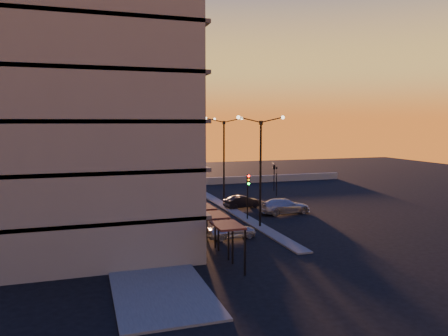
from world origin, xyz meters
TOP-DOWN VIEW (x-y plane):
  - ground at (0.00, 0.00)m, footprint 120.00×120.00m
  - sidewalk_west at (-10.50, 4.00)m, footprint 5.00×40.00m
  - median at (0.00, 10.00)m, footprint 1.20×36.00m
  - parapet at (2.00, 26.00)m, footprint 44.00×0.50m
  - building at (-14.00, 0.03)m, footprint 14.35×17.08m
  - streetlamp_near at (0.00, 0.00)m, footprint 4.32×0.32m
  - streetlamp_mid at (0.00, 10.00)m, footprint 4.32×0.32m
  - streetlamp_far at (0.00, 20.00)m, footprint 4.32×0.32m
  - traffic_light_main at (0.00, 2.87)m, footprint 0.28×0.44m
  - signal_east_a at (8.00, 14.00)m, footprint 0.13×0.16m
  - signal_east_b at (9.50, 18.00)m, footprint 0.42×1.99m
  - car_hatchback at (-3.50, -2.53)m, footprint 3.98×1.81m
  - car_sedan at (1.58, 8.42)m, footprint 4.11×1.85m
  - car_wagon at (4.50, 4.51)m, footprint 5.21×2.24m

SIDE VIEW (x-z plane):
  - ground at x=0.00m, z-range 0.00..0.00m
  - sidewalk_west at x=-10.50m, z-range 0.00..0.12m
  - median at x=0.00m, z-range 0.00..0.12m
  - parapet at x=2.00m, z-range 0.00..1.00m
  - car_sedan at x=1.58m, z-range 0.00..1.31m
  - car_hatchback at x=-3.50m, z-range 0.00..1.33m
  - car_wagon at x=4.50m, z-range 0.00..1.49m
  - signal_east_a at x=8.00m, z-range 0.13..3.73m
  - traffic_light_main at x=0.00m, z-range 0.76..5.01m
  - signal_east_b at x=9.50m, z-range 1.30..4.90m
  - streetlamp_near at x=0.00m, z-range 0.84..10.35m
  - streetlamp_mid at x=0.00m, z-range 0.84..10.35m
  - streetlamp_far at x=0.00m, z-range 0.84..10.35m
  - building at x=-14.00m, z-range -0.59..24.41m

